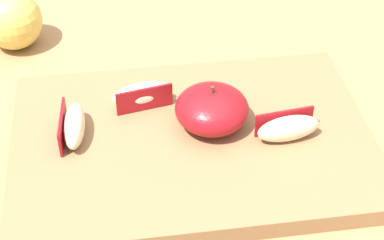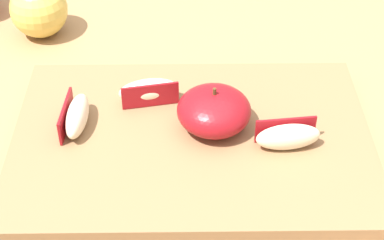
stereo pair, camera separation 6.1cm
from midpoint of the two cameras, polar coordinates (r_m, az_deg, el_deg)
The scene contains 7 objects.
dining_table at distance 0.75m, azimuth 4.02°, elevation -5.21°, with size 1.42×0.85×0.73m.
cutting_board at distance 0.63m, azimuth 2.77°, elevation -2.19°, with size 0.36×0.25×0.02m.
apple_half_skin_up at distance 0.62m, azimuth 4.94°, elevation 0.76°, with size 0.07×0.07×0.05m.
apple_wedge_front at distance 0.66m, azimuth -1.32°, elevation 2.68°, with size 0.07×0.03×0.03m.
apple_wedge_left at distance 0.63m, azimuth -7.83°, elevation 0.26°, with size 0.03×0.06×0.03m.
apple_wedge_right at distance 0.62m, azimuth 11.59°, elevation -1.58°, with size 0.07×0.03×0.03m.
whole_apple_golden at distance 0.81m, azimuth -11.73°, elevation 9.82°, with size 0.07×0.07×0.08m.
Camera 2 is at (-0.03, -0.52, 1.16)m, focal length 58.38 mm.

